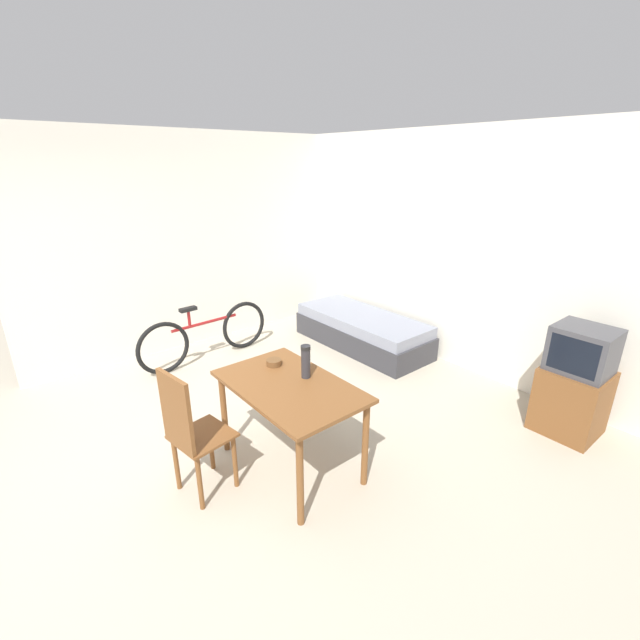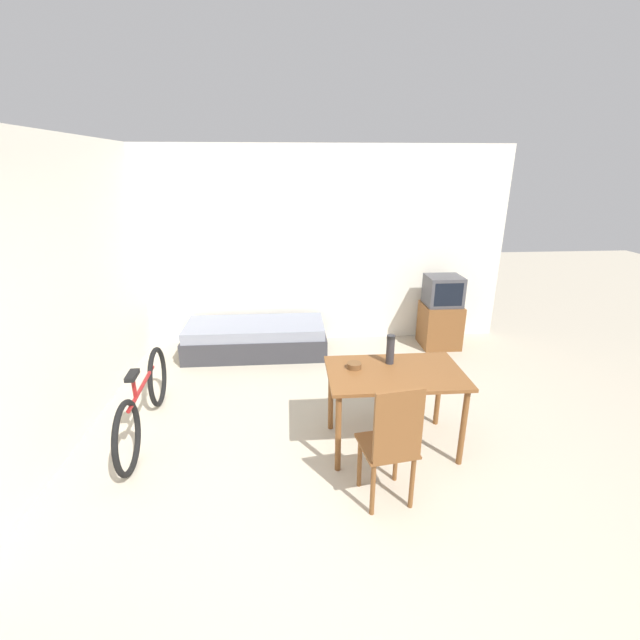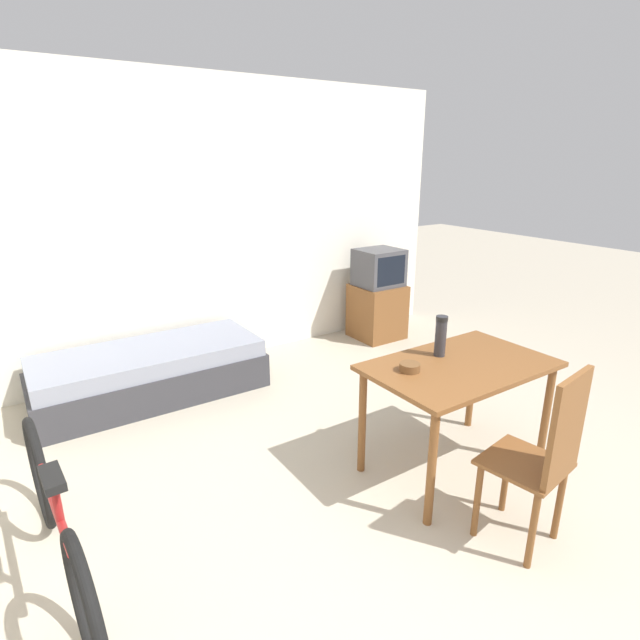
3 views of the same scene
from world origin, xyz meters
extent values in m
plane|color=#B2A893|center=(0.00, 0.00, 0.00)|extent=(20.00, 20.00, 0.00)
cube|color=silver|center=(0.00, 3.71, 1.35)|extent=(5.54, 0.06, 2.70)
cube|color=silver|center=(-2.30, 1.84, 1.35)|extent=(0.06, 4.68, 2.70)
cube|color=#333338|center=(-0.75, 3.21, 0.15)|extent=(1.88, 0.78, 0.30)
cube|color=gray|center=(-0.75, 3.21, 0.37)|extent=(1.83, 0.75, 0.14)
cube|color=brown|center=(1.82, 3.29, 0.30)|extent=(0.51, 0.50, 0.61)
cube|color=#424247|center=(1.82, 3.29, 0.81)|extent=(0.47, 0.42, 0.40)
cube|color=black|center=(1.82, 3.09, 0.81)|extent=(0.39, 0.01, 0.32)
cube|color=brown|center=(0.61, 1.05, 0.73)|extent=(1.17, 0.73, 0.03)
cylinder|color=brown|center=(0.08, 0.75, 0.36)|extent=(0.05, 0.05, 0.72)
cylinder|color=brown|center=(1.13, 0.75, 0.36)|extent=(0.05, 0.05, 0.72)
cylinder|color=brown|center=(0.08, 1.36, 0.36)|extent=(0.05, 0.05, 0.72)
cylinder|color=brown|center=(1.13, 1.36, 0.36)|extent=(0.05, 0.05, 0.72)
cube|color=brown|center=(0.40, 0.41, 0.46)|extent=(0.44, 0.44, 0.02)
cube|color=brown|center=(0.43, 0.24, 0.75)|extent=(0.35, 0.08, 0.55)
cylinder|color=brown|center=(0.53, 0.59, 0.23)|extent=(0.04, 0.04, 0.45)
cylinder|color=brown|center=(0.23, 0.54, 0.23)|extent=(0.04, 0.04, 0.45)
cylinder|color=brown|center=(0.58, 0.29, 0.23)|extent=(0.04, 0.04, 0.45)
cylinder|color=brown|center=(0.28, 0.24, 0.23)|extent=(0.04, 0.04, 0.45)
torus|color=black|center=(-1.70, 1.97, 0.31)|extent=(0.08, 0.63, 0.63)
torus|color=black|center=(-1.65, 0.88, 0.31)|extent=(0.08, 0.63, 0.63)
cylinder|color=maroon|center=(-1.67, 1.43, 0.49)|extent=(0.08, 0.85, 0.04)
cylinder|color=maroon|center=(-1.66, 1.23, 0.59)|extent=(0.04, 0.04, 0.20)
cube|color=black|center=(-1.66, 1.23, 0.71)|extent=(0.09, 0.20, 0.04)
cylinder|color=#2D2D33|center=(0.60, 1.22, 0.88)|extent=(0.07, 0.07, 0.27)
cylinder|color=black|center=(0.60, 1.22, 1.00)|extent=(0.08, 0.08, 0.03)
cylinder|color=brown|center=(0.26, 1.14, 0.77)|extent=(0.12, 0.12, 0.05)
camera|label=1|loc=(2.96, -0.60, 2.34)|focal=24.00mm
camera|label=2|loc=(-0.29, -2.21, 2.41)|focal=24.00mm
camera|label=3|loc=(-1.71, -0.85, 1.98)|focal=28.00mm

